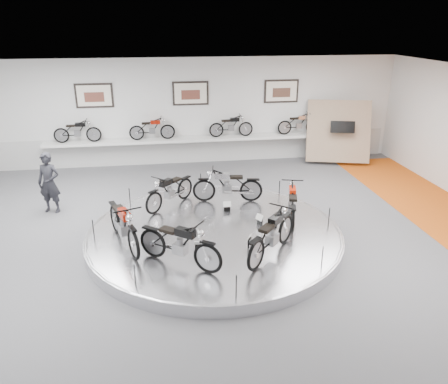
{
  "coord_description": "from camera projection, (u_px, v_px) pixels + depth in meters",
  "views": [
    {
      "loc": [
        -1.26,
        -9.55,
        5.25
      ],
      "look_at": [
        0.29,
        0.6,
        1.2
      ],
      "focal_mm": 35.0,
      "sensor_mm": 36.0,
      "label": 1
    }
  ],
  "objects": [
    {
      "name": "wall_back",
      "position": [
        191.0,
        112.0,
        16.59
      ],
      "size": [
        16.0,
        0.0,
        16.0
      ],
      "primitive_type": "plane",
      "rotation": [
        1.57,
        0.0,
        0.0
      ],
      "color": "silver",
      "rests_on": "floor"
    },
    {
      "name": "visitor",
      "position": [
        49.0,
        183.0,
        12.53
      ],
      "size": [
        0.74,
        0.59,
        1.79
      ],
      "primitive_type": "imported",
      "rotation": [
        0.0,
        0.0,
        -0.28
      ],
      "color": "black",
      "rests_on": "floor"
    },
    {
      "name": "dado_band",
      "position": [
        192.0,
        149.0,
        17.1
      ],
      "size": [
        15.68,
        0.04,
        1.1
      ],
      "primitive_type": "cube",
      "color": "#BCBCBA",
      "rests_on": "floor"
    },
    {
      "name": "poster_left",
      "position": [
        94.0,
        96.0,
        15.8
      ],
      "size": [
        1.35,
        0.06,
        0.88
      ],
      "primitive_type": "cube",
      "color": "white",
      "rests_on": "wall_back"
    },
    {
      "name": "bike_b",
      "position": [
        228.0,
        185.0,
        12.61
      ],
      "size": [
        1.79,
        0.86,
        1.01
      ],
      "primitive_type": null,
      "rotation": [
        0.0,
        0.0,
        2.99
      ],
      "color": "#BCBCC1",
      "rests_on": "display_platform"
    },
    {
      "name": "platform_rim",
      "position": [
        214.0,
        231.0,
        11.06
      ],
      "size": [
        6.4,
        6.4,
        0.1
      ],
      "primitive_type": "torus",
      "color": "#B2B2BA",
      "rests_on": "display_platform"
    },
    {
      "name": "ceiling",
      "position": [
        215.0,
        82.0,
        9.42
      ],
      "size": [
        16.0,
        16.0,
        0.0
      ],
      "primitive_type": "plane",
      "rotation": [
        3.14,
        0.0,
        0.0
      ],
      "color": "white",
      "rests_on": "wall_back"
    },
    {
      "name": "bike_d",
      "position": [
        123.0,
        224.0,
        10.12
      ],
      "size": [
        1.26,
        1.98,
        1.1
      ],
      "primitive_type": null,
      "rotation": [
        0.0,
        0.0,
        5.06
      ],
      "color": "maroon",
      "rests_on": "display_platform"
    },
    {
      "name": "bike_e",
      "position": [
        179.0,
        243.0,
        9.29
      ],
      "size": [
        1.79,
        1.56,
        1.04
      ],
      "primitive_type": null,
      "rotation": [
        0.0,
        0.0,
        5.64
      ],
      "color": "black",
      "rests_on": "display_platform"
    },
    {
      "name": "bike_f",
      "position": [
        272.0,
        234.0,
        9.65
      ],
      "size": [
        1.68,
        1.78,
        1.07
      ],
      "primitive_type": null,
      "rotation": [
        0.0,
        0.0,
        7.13
      ],
      "color": "black",
      "rests_on": "display_platform"
    },
    {
      "name": "bike_c",
      "position": [
        170.0,
        190.0,
        12.29
      ],
      "size": [
        1.56,
        1.6,
        0.97
      ],
      "primitive_type": null,
      "rotation": [
        0.0,
        0.0,
        3.95
      ],
      "color": "black",
      "rests_on": "display_platform"
    },
    {
      "name": "bike_a",
      "position": [
        292.0,
        203.0,
        11.41
      ],
      "size": [
        1.01,
        1.78,
        0.99
      ],
      "primitive_type": null,
      "rotation": [
        0.0,
        0.0,
        1.31
      ],
      "color": "red",
      "rests_on": "display_platform"
    },
    {
      "name": "display_panel",
      "position": [
        338.0,
        131.0,
        16.82
      ],
      "size": [
        2.56,
        1.52,
        2.3
      ],
      "primitive_type": "cube",
      "rotation": [
        -0.35,
        0.0,
        -0.26
      ],
      "color": "#977F64",
      "rests_on": "floor"
    },
    {
      "name": "floor",
      "position": [
        216.0,
        246.0,
        10.88
      ],
      "size": [
        16.0,
        16.0,
        0.0
      ],
      "primitive_type": "plane",
      "color": "#535356",
      "rests_on": "ground"
    },
    {
      "name": "display_platform",
      "position": [
        214.0,
        235.0,
        11.1
      ],
      "size": [
        6.4,
        6.4,
        0.3
      ],
      "primitive_type": "cylinder",
      "color": "silver",
      "rests_on": "floor"
    },
    {
      "name": "shelf",
      "position": [
        192.0,
        139.0,
        16.68
      ],
      "size": [
        11.0,
        0.55,
        0.1
      ],
      "primitive_type": "cube",
      "color": "silver",
      "rests_on": "wall_back"
    },
    {
      "name": "poster_center",
      "position": [
        191.0,
        93.0,
        16.29
      ],
      "size": [
        1.35,
        0.06,
        0.88
      ],
      "primitive_type": "cube",
      "color": "white",
      "rests_on": "wall_back"
    },
    {
      "name": "shelf_bike_c",
      "position": [
        231.0,
        127.0,
        16.74
      ],
      "size": [
        1.22,
        0.43,
        0.73
      ],
      "primitive_type": null,
      "color": "black",
      "rests_on": "shelf"
    },
    {
      "name": "shelf_bike_a",
      "position": [
        77.0,
        133.0,
        15.94
      ],
      "size": [
        1.22,
        0.43,
        0.73
      ],
      "primitive_type": null,
      "color": "black",
      "rests_on": "shelf"
    },
    {
      "name": "poster_right",
      "position": [
        281.0,
        91.0,
        16.78
      ],
      "size": [
        1.35,
        0.06,
        0.88
      ],
      "primitive_type": "cube",
      "color": "white",
      "rests_on": "wall_back"
    },
    {
      "name": "shelf_bike_b",
      "position": [
        152.0,
        130.0,
        16.31
      ],
      "size": [
        1.22,
        0.43,
        0.73
      ],
      "primitive_type": null,
      "color": "maroon",
      "rests_on": "shelf"
    },
    {
      "name": "shelf_bike_d",
      "position": [
        299.0,
        125.0,
        17.11
      ],
      "size": [
        1.22,
        0.43,
        0.73
      ],
      "primitive_type": null,
      "color": "#BCBCC1",
      "rests_on": "shelf"
    }
  ]
}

